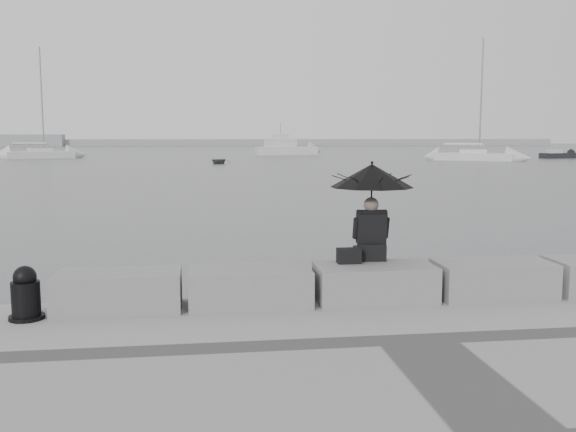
{
  "coord_description": "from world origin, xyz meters",
  "views": [
    {
      "loc": [
        -2.31,
        -8.74,
        2.75
      ],
      "look_at": [
        -0.72,
        3.0,
        1.25
      ],
      "focal_mm": 40.0,
      "sensor_mm": 36.0,
      "label": 1
    }
  ],
  "objects": [
    {
      "name": "ground",
      "position": [
        0.0,
        0.0,
        0.0
      ],
      "size": [
        360.0,
        360.0,
        0.0
      ],
      "primitive_type": "plane",
      "color": "#494B4E",
      "rests_on": "ground"
    },
    {
      "name": "stone_block_far_left",
      "position": [
        -3.4,
        -0.45,
        0.75
      ],
      "size": [
        1.6,
        0.8,
        0.5
      ],
      "primitive_type": "cube",
      "color": "gray",
      "rests_on": "promenade"
    },
    {
      "name": "stone_block_left",
      "position": [
        -1.7,
        -0.45,
        0.75
      ],
      "size": [
        1.6,
        0.8,
        0.5
      ],
      "primitive_type": "cube",
      "color": "gray",
      "rests_on": "promenade"
    },
    {
      "name": "stone_block_centre",
      "position": [
        0.0,
        -0.45,
        0.75
      ],
      "size": [
        1.6,
        0.8,
        0.5
      ],
      "primitive_type": "cube",
      "color": "gray",
      "rests_on": "promenade"
    },
    {
      "name": "stone_block_right",
      "position": [
        1.7,
        -0.45,
        0.75
      ],
      "size": [
        1.6,
        0.8,
        0.5
      ],
      "primitive_type": "cube",
      "color": "gray",
      "rests_on": "promenade"
    },
    {
      "name": "seated_person",
      "position": [
        0.04,
        -0.07,
        2.01
      ],
      "size": [
        1.17,
        1.17,
        1.39
      ],
      "rotation": [
        0.0,
        0.0,
        -0.09
      ],
      "color": "black",
      "rests_on": "stone_block_centre"
    },
    {
      "name": "bag",
      "position": [
        -0.32,
        -0.28,
        1.1
      ],
      "size": [
        0.32,
        0.18,
        0.21
      ],
      "primitive_type": "cube",
      "color": "black",
      "rests_on": "stone_block_centre"
    },
    {
      "name": "mooring_bollard",
      "position": [
        -4.46,
        -0.75,
        0.79
      ],
      "size": [
        0.43,
        0.43,
        0.67
      ],
      "color": "black",
      "rests_on": "promenade"
    },
    {
      "name": "distant_landmass",
      "position": [
        -8.14,
        154.51,
        0.9
      ],
      "size": [
        180.0,
        8.0,
        2.8
      ],
      "color": "#96999B",
      "rests_on": "ground"
    },
    {
      "name": "sailboat_left",
      "position": [
        -21.02,
        69.84,
        0.53
      ],
      "size": [
        7.86,
        5.15,
        12.9
      ],
      "rotation": [
        0.0,
        0.0,
        0.4
      ],
      "color": "silver",
      "rests_on": "ground"
    },
    {
      "name": "sailboat_right",
      "position": [
        26.65,
        56.76,
        0.52
      ],
      "size": [
        8.07,
        6.48,
        12.9
      ],
      "rotation": [
        0.0,
        0.0,
        -0.59
      ],
      "color": "silver",
      "rests_on": "ground"
    },
    {
      "name": "motor_cruiser",
      "position": [
        9.23,
        78.31,
        0.89
      ],
      "size": [
        8.4,
        3.47,
        4.5
      ],
      "rotation": [
        0.0,
        0.0,
        0.08
      ],
      "color": "silver",
      "rests_on": "ground"
    },
    {
      "name": "small_motorboat",
      "position": [
        39.63,
        62.36,
        0.32
      ],
      "size": [
        4.66,
        2.39,
        1.1
      ],
      "rotation": [
        0.0,
        0.0,
        0.19
      ],
      "color": "black",
      "rests_on": "ground"
    },
    {
      "name": "dinghy",
      "position": [
        -0.67,
        53.46,
        0.26
      ],
      "size": [
        3.22,
        1.72,
        0.52
      ],
      "primitive_type": "imported",
      "rotation": [
        0.0,
        0.0,
        -0.14
      ],
      "color": "slate",
      "rests_on": "ground"
    }
  ]
}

